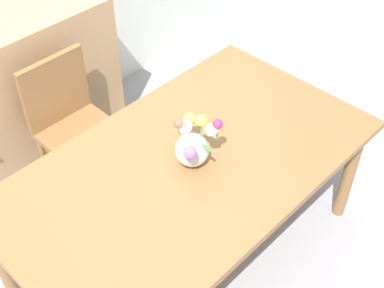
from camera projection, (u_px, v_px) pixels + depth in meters
name	position (u px, v px, depth m)	size (l,w,h in m)	color
ground_plane	(189.00, 251.00, 3.00)	(12.00, 12.00, 0.00)	#939399
dining_table	(188.00, 173.00, 2.55)	(1.86, 1.07, 0.73)	olive
chair_far	(71.00, 121.00, 3.05)	(0.42, 0.42, 0.90)	olive
dresser	(11.00, 100.00, 3.22)	(1.40, 0.47, 1.00)	tan
flower_vase	(193.00, 145.00, 2.43)	(0.24, 0.25, 0.28)	silver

